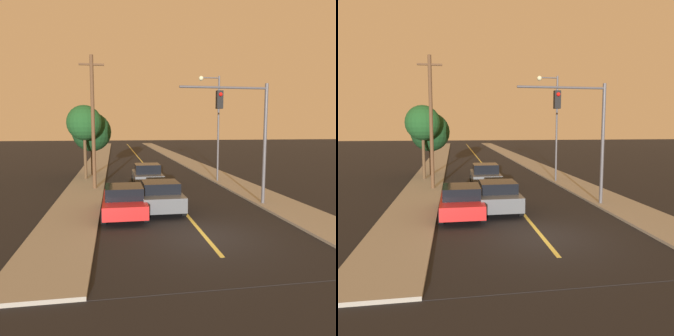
% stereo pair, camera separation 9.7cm
% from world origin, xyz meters
% --- Properties ---
extents(ground_plane, '(200.00, 200.00, 0.00)m').
position_xyz_m(ground_plane, '(0.00, 0.00, 0.00)').
color(ground_plane, black).
extents(road_surface, '(8.18, 80.00, 0.01)m').
position_xyz_m(road_surface, '(0.00, 36.00, 0.01)').
color(road_surface, black).
rests_on(road_surface, ground).
extents(sidewalk_left, '(2.50, 80.00, 0.12)m').
position_xyz_m(sidewalk_left, '(-5.34, 36.00, 0.06)').
color(sidewalk_left, gray).
rests_on(sidewalk_left, ground).
extents(sidewalk_right, '(2.50, 80.00, 0.12)m').
position_xyz_m(sidewalk_right, '(5.34, 36.00, 0.06)').
color(sidewalk_right, gray).
rests_on(sidewalk_right, ground).
extents(car_near_lane_front, '(2.10, 3.82, 1.51)m').
position_xyz_m(car_near_lane_front, '(-1.15, 4.24, 0.77)').
color(car_near_lane_front, '#474C51').
rests_on(car_near_lane_front, ground).
extents(car_near_lane_second, '(2.00, 3.96, 1.69)m').
position_xyz_m(car_near_lane_second, '(-1.15, 10.64, 0.86)').
color(car_near_lane_second, '#474C51').
rests_on(car_near_lane_second, ground).
extents(car_outer_lane_front, '(2.05, 4.34, 1.45)m').
position_xyz_m(car_outer_lane_front, '(-2.94, 3.66, 0.74)').
color(car_outer_lane_front, red).
rests_on(car_outer_lane_front, ground).
extents(traffic_signal_mast, '(4.69, 0.42, 6.29)m').
position_xyz_m(traffic_signal_mast, '(3.44, 4.60, 4.37)').
color(traffic_signal_mast, '#47474C').
rests_on(traffic_signal_mast, ground).
extents(streetlamp_right, '(1.64, 0.36, 7.84)m').
position_xyz_m(streetlamp_right, '(4.10, 12.32, 5.06)').
color(streetlamp_right, '#47474C').
rests_on(streetlamp_right, ground).
extents(utility_pole_left, '(1.60, 0.24, 8.66)m').
position_xyz_m(utility_pole_left, '(-4.69, 10.53, 4.62)').
color(utility_pole_left, '#513823').
rests_on(utility_pole_left, ground).
extents(tree_left_near, '(3.32, 3.32, 5.33)m').
position_xyz_m(tree_left_near, '(-5.23, 17.19, 3.79)').
color(tree_left_near, '#3D2B1C').
rests_on(tree_left_near, ground).
extents(tree_left_far, '(2.74, 2.74, 5.79)m').
position_xyz_m(tree_left_far, '(-5.63, 14.92, 4.51)').
color(tree_left_far, '#4C3823').
rests_on(tree_left_far, ground).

